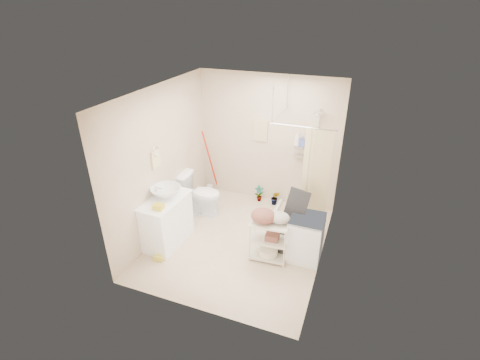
# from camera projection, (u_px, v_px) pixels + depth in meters

# --- Properties ---
(floor) EXTENTS (3.20, 3.20, 0.00)m
(floor) POSITION_uv_depth(u_px,v_px,m) (239.00, 241.00, 6.08)
(floor) COLOR beige
(floor) RESTS_ON ground
(ceiling) EXTENTS (2.80, 3.20, 0.04)m
(ceiling) POSITION_uv_depth(u_px,v_px,m) (239.00, 92.00, 4.88)
(ceiling) COLOR silver
(ceiling) RESTS_ON ground
(wall_back) EXTENTS (2.80, 0.04, 2.60)m
(wall_back) POSITION_uv_depth(u_px,v_px,m) (268.00, 141.00, 6.81)
(wall_back) COLOR beige
(wall_back) RESTS_ON ground
(wall_front) EXTENTS (2.80, 0.04, 2.60)m
(wall_front) POSITION_uv_depth(u_px,v_px,m) (191.00, 231.00, 4.15)
(wall_front) COLOR beige
(wall_front) RESTS_ON ground
(wall_left) EXTENTS (0.04, 3.20, 2.60)m
(wall_left) POSITION_uv_depth(u_px,v_px,m) (162.00, 162.00, 5.92)
(wall_left) COLOR beige
(wall_left) RESTS_ON ground
(wall_right) EXTENTS (0.04, 3.20, 2.60)m
(wall_right) POSITION_uv_depth(u_px,v_px,m) (329.00, 190.00, 5.04)
(wall_right) COLOR beige
(wall_right) RESTS_ON ground
(vanity) EXTENTS (0.58, 0.99, 0.85)m
(vanity) POSITION_uv_depth(u_px,v_px,m) (166.00, 221.00, 5.90)
(vanity) COLOR white
(vanity) RESTS_ON ground
(sink) EXTENTS (0.61, 0.61, 0.18)m
(sink) POSITION_uv_depth(u_px,v_px,m) (166.00, 192.00, 5.74)
(sink) COLOR silver
(sink) RESTS_ON vanity
(counter_basket) EXTENTS (0.17, 0.13, 0.09)m
(counter_basket) POSITION_uv_depth(u_px,v_px,m) (159.00, 207.00, 5.41)
(counter_basket) COLOR gold
(counter_basket) RESTS_ON vanity
(floor_basket) EXTENTS (0.25, 0.20, 0.12)m
(floor_basket) POSITION_uv_depth(u_px,v_px,m) (159.00, 256.00, 5.63)
(floor_basket) COLOR #D9D442
(floor_basket) RESTS_ON ground
(toilet) EXTENTS (0.84, 0.51, 0.83)m
(toilet) POSITION_uv_depth(u_px,v_px,m) (200.00, 194.00, 6.73)
(toilet) COLOR white
(toilet) RESTS_ON ground
(mop) EXTENTS (0.15, 0.15, 1.42)m
(mop) POSITION_uv_depth(u_px,v_px,m) (208.00, 161.00, 7.37)
(mop) COLOR red
(mop) RESTS_ON ground
(potted_plant_a) EXTENTS (0.22, 0.20, 0.35)m
(potted_plant_a) POSITION_uv_depth(u_px,v_px,m) (259.00, 194.00, 7.23)
(potted_plant_a) COLOR brown
(potted_plant_a) RESTS_ON ground
(potted_plant_b) EXTENTS (0.18, 0.15, 0.32)m
(potted_plant_b) POSITION_uv_depth(u_px,v_px,m) (275.00, 198.00, 7.11)
(potted_plant_b) COLOR #945225
(potted_plant_b) RESTS_ON ground
(hanging_towel) EXTENTS (0.28, 0.03, 0.42)m
(hanging_towel) POSITION_uv_depth(u_px,v_px,m) (261.00, 131.00, 6.75)
(hanging_towel) COLOR #C9BA91
(hanging_towel) RESTS_ON wall_back
(towel_ring) EXTENTS (0.04, 0.22, 0.34)m
(towel_ring) POSITION_uv_depth(u_px,v_px,m) (156.00, 158.00, 5.67)
(towel_ring) COLOR beige
(towel_ring) RESTS_ON wall_left
(tp_holder) EXTENTS (0.08, 0.12, 0.14)m
(tp_holder) POSITION_uv_depth(u_px,v_px,m) (169.00, 191.00, 6.21)
(tp_holder) COLOR white
(tp_holder) RESTS_ON wall_left
(shower) EXTENTS (1.10, 1.10, 2.10)m
(shower) POSITION_uv_depth(u_px,v_px,m) (304.00, 171.00, 6.20)
(shower) COLOR silver
(shower) RESTS_ON ground
(shampoo_bottle_a) EXTENTS (0.13, 0.13, 0.26)m
(shampoo_bottle_a) POSITION_uv_depth(u_px,v_px,m) (297.00, 139.00, 6.47)
(shampoo_bottle_a) COLOR silver
(shampoo_bottle_a) RESTS_ON shower
(shampoo_bottle_b) EXTENTS (0.09, 0.09, 0.19)m
(shampoo_bottle_b) POSITION_uv_depth(u_px,v_px,m) (303.00, 141.00, 6.47)
(shampoo_bottle_b) COLOR #4353A0
(shampoo_bottle_b) RESTS_ON shower
(washing_machine) EXTENTS (0.52, 0.54, 0.76)m
(washing_machine) POSITION_uv_depth(u_px,v_px,m) (306.00, 238.00, 5.55)
(washing_machine) COLOR white
(washing_machine) RESTS_ON ground
(laundry_rack) EXTENTS (0.62, 0.39, 0.83)m
(laundry_rack) POSITION_uv_depth(u_px,v_px,m) (269.00, 237.00, 5.51)
(laundry_rack) COLOR beige
(laundry_rack) RESTS_ON ground
(ironing_board) EXTENTS (0.34, 0.12, 1.17)m
(ironing_board) POSITION_uv_depth(u_px,v_px,m) (291.00, 223.00, 5.56)
(ironing_board) COLOR black
(ironing_board) RESTS_ON ground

